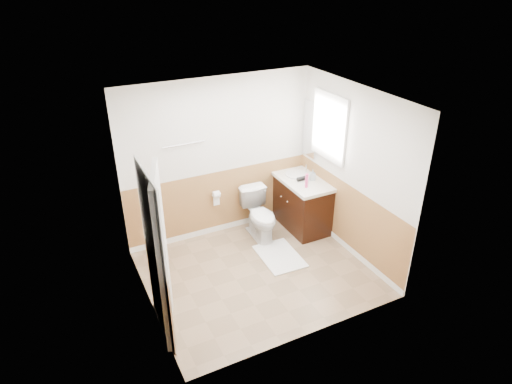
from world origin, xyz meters
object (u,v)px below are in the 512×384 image
bath_mat (280,256)px  toilet (260,215)px  lotion_bottle (307,181)px  soap_dispenser (313,175)px  vanity_cabinet (300,203)px

bath_mat → toilet: bearing=90.0°
lotion_bottle → soap_dispenser: (0.22, 0.17, -0.02)m
bath_mat → vanity_cabinet: size_ratio=0.73×
vanity_cabinet → lotion_bottle: lotion_bottle is taller
bath_mat → soap_dispenser: 1.38m
bath_mat → lotion_bottle: size_ratio=3.64×
toilet → soap_dispenser: soap_dispenser is taller
bath_mat → soap_dispenser: (0.86, 0.54, 0.93)m
lotion_bottle → soap_dispenser: size_ratio=1.24×
toilet → soap_dispenser: (0.86, -0.10, 0.56)m
vanity_cabinet → toilet: bearing=-178.0°
toilet → lotion_bottle: size_ratio=3.49×
toilet → lotion_bottle: 0.91m
toilet → bath_mat: size_ratio=0.96×
vanity_cabinet → soap_dispenser: 0.57m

